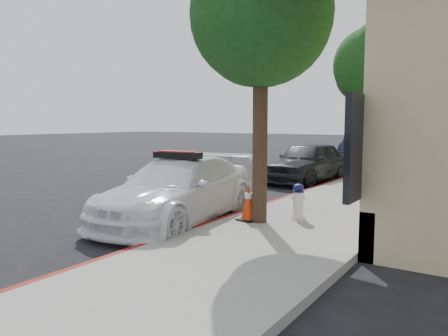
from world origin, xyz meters
TOP-DOWN VIEW (x-y plane):
  - ground at (0.00, 0.00)m, footprint 120.00×120.00m
  - sidewalk at (3.60, 10.00)m, footprint 3.20×50.00m
  - curb_strip at (2.06, 10.00)m, footprint 0.12×50.00m
  - tree_near at (2.93, -2.01)m, footprint 2.92×2.82m
  - tree_mid at (2.93, 5.99)m, footprint 2.77×2.64m
  - tree_far at (2.93, 13.99)m, footprint 3.10×3.00m
  - police_car at (1.06, -2.34)m, footprint 2.57×5.04m
  - parked_car_mid at (1.02, 5.06)m, footprint 2.05×4.43m
  - parked_car_far at (-0.04, 15.18)m, footprint 2.10×4.68m
  - fire_hydrant at (3.46, -1.33)m, footprint 0.31×0.29m
  - traffic_cone at (2.65, -2.00)m, footprint 0.46×0.46m

SIDE VIEW (x-z plane):
  - ground at x=0.00m, z-range 0.00..0.00m
  - sidewalk at x=3.60m, z-range 0.00..0.15m
  - curb_strip at x=2.06m, z-range 0.00..0.15m
  - fire_hydrant at x=3.46m, z-range 0.14..0.89m
  - traffic_cone at x=2.65m, z-range 0.15..0.90m
  - police_car at x=1.06m, z-range -0.07..1.48m
  - parked_car_mid at x=1.02m, z-range 0.00..1.47m
  - parked_car_far at x=-0.04m, z-range 0.00..1.49m
  - tree_mid at x=2.93m, z-range 1.45..6.88m
  - tree_near at x=2.93m, z-range 1.46..7.08m
  - tree_far at x=2.93m, z-range 1.48..7.29m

